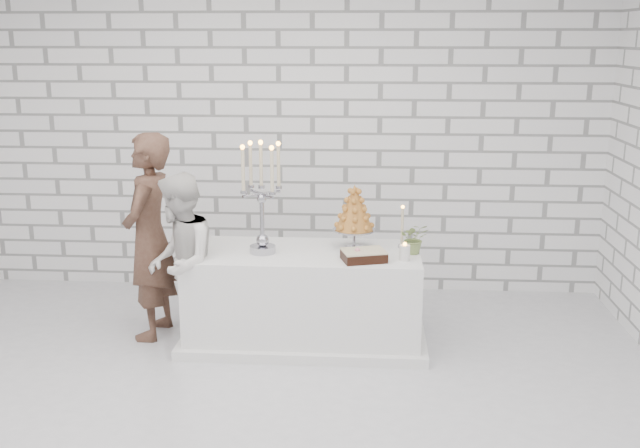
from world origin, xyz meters
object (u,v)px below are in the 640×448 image
at_px(cake_table, 304,297).
at_px(croquembouche, 354,217).
at_px(candelabra, 262,197).
at_px(bride, 180,264).
at_px(groom, 150,237).

distance_m(cake_table, croquembouche, 0.75).
distance_m(candelabra, croquembouche, 0.74).
bearing_deg(candelabra, croquembouche, 12.76).
relative_size(bride, candelabra, 1.59).
xyz_separation_m(bride, croquembouche, (1.31, 0.31, 0.31)).
height_order(groom, bride, groom).
bearing_deg(bride, candelabra, 96.76).
bearing_deg(cake_table, bride, -167.46).
distance_m(groom, bride, 0.43).
height_order(groom, croquembouche, groom).
bearing_deg(cake_table, croquembouche, 14.75).
xyz_separation_m(cake_table, candelabra, (-0.31, -0.06, 0.81)).
bearing_deg(bride, groom, -137.11).
distance_m(groom, candelabra, 0.99).
distance_m(groom, croquembouche, 1.63).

